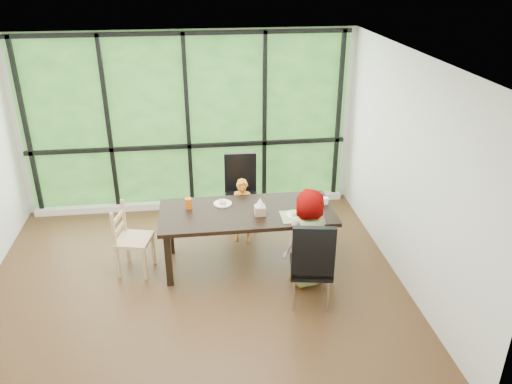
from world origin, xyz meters
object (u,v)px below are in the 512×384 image
plate_near (296,215)px  plate_far (223,204)px  chair_end_beech (134,239)px  child_toddler (242,211)px  white_mug (325,201)px  tissue_box (260,210)px  chair_interior_leather (311,261)px  green_cup (320,213)px  dining_table (247,237)px  orange_cup (188,203)px  chair_window_leather (241,193)px  child_older (306,238)px

plate_near → plate_far: bearing=153.8°
chair_end_beech → plate_far: 1.18m
child_toddler → white_mug: size_ratio=11.14×
white_mug → tissue_box: (-0.87, -0.19, 0.02)m
chair_interior_leather → green_cup: bearing=-101.3°
dining_table → orange_cup: bearing=167.0°
orange_cup → tissue_box: orange_cup is taller
plate_near → tissue_box: 0.44m
chair_window_leather → chair_end_beech: (-1.43, -0.97, -0.09)m
child_toddler → orange_cup: 0.89m
chair_interior_leather → plate_far: chair_interior_leather is taller
tissue_box → chair_end_beech: bearing=175.9°
plate_far → tissue_box: size_ratio=1.75×
chair_end_beech → plate_far: bearing=-64.7°
chair_window_leather → orange_cup: size_ratio=8.00×
chair_end_beech → plate_near: bearing=-82.0°
plate_near → green_cup: 0.29m
chair_interior_leather → child_toddler: bearing=-57.8°
plate_far → plate_near: same height
chair_window_leather → orange_cup: chair_window_leather is taller
chair_end_beech → tissue_box: chair_end_beech is taller
child_older → white_mug: child_older is taller
chair_end_beech → tissue_box: bearing=-80.6°
tissue_box → dining_table: bearing=141.3°
tissue_box → child_older: bearing=-39.8°
orange_cup → white_mug: size_ratio=1.63×
chair_window_leather → chair_interior_leather: (0.59, -1.86, 0.00)m
chair_interior_leather → child_toddler: chair_interior_leather is taller
dining_table → plate_near: bearing=-18.8°
green_cup → white_mug: green_cup is taller
white_mug → plate_far: bearing=173.1°
dining_table → plate_near: 0.72m
child_older → plate_near: size_ratio=5.10×
chair_window_leather → plate_far: bearing=-110.7°
plate_far → white_mug: size_ratio=2.81×
dining_table → child_toddler: child_toddler is taller
plate_near → white_mug: 0.51m
orange_cup → white_mug: (1.73, -0.09, -0.03)m
child_older → plate_far: bearing=-61.5°
plate_far → orange_cup: (-0.43, -0.06, 0.06)m
chair_interior_leather → plate_far: (-0.90, 1.13, 0.22)m
child_toddler → green_cup: size_ratio=8.80×
chair_interior_leather → tissue_box: size_ratio=8.12×
green_cup → child_toddler: bearing=135.5°
child_older → dining_table: bearing=-61.8°
plate_far → green_cup: size_ratio=2.22×
white_mug → dining_table: bearing=-176.0°
chair_window_leather → plate_far: (-0.31, -0.73, 0.22)m
tissue_box → plate_near: bearing=-10.4°
chair_window_leather → green_cup: size_ratio=10.31×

